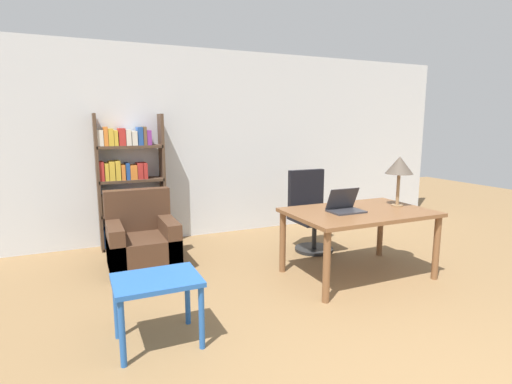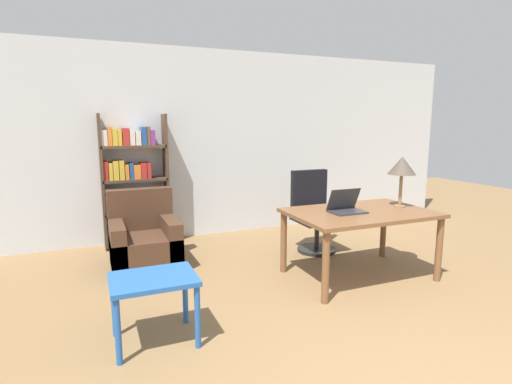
{
  "view_description": "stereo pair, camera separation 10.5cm",
  "coord_description": "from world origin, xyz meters",
  "px_view_note": "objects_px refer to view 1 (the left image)",
  "views": [
    {
      "loc": [
        -1.97,
        -1.14,
        1.65
      ],
      "look_at": [
        -0.37,
        2.43,
        0.98
      ],
      "focal_mm": 28.0,
      "sensor_mm": 36.0,
      "label": 1
    },
    {
      "loc": [
        -1.88,
        -1.18,
        1.65
      ],
      "look_at": [
        -0.37,
        2.43,
        0.98
      ],
      "focal_mm": 28.0,
      "sensor_mm": 36.0,
      "label": 2
    }
  ],
  "objects_px": {
    "table_lamp": "(399,166)",
    "office_chair": "(311,213)",
    "desk": "(359,218)",
    "armchair": "(142,243)",
    "side_table_blue": "(157,289)",
    "laptop": "(345,207)",
    "bookshelf": "(127,188)"
  },
  "relations": [
    {
      "from": "desk",
      "to": "office_chair",
      "type": "height_order",
      "value": "office_chair"
    },
    {
      "from": "desk",
      "to": "armchair",
      "type": "height_order",
      "value": "armchair"
    },
    {
      "from": "side_table_blue",
      "to": "armchair",
      "type": "xyz_separation_m",
      "value": [
        0.14,
        1.75,
        -0.16
      ]
    },
    {
      "from": "laptop",
      "to": "armchair",
      "type": "relative_size",
      "value": 0.41
    },
    {
      "from": "laptop",
      "to": "office_chair",
      "type": "xyz_separation_m",
      "value": [
        0.21,
        0.99,
        -0.29
      ]
    },
    {
      "from": "bookshelf",
      "to": "laptop",
      "type": "bearing_deg",
      "value": -46.66
    },
    {
      "from": "laptop",
      "to": "side_table_blue",
      "type": "distance_m",
      "value": 2.17
    },
    {
      "from": "desk",
      "to": "side_table_blue",
      "type": "height_order",
      "value": "desk"
    },
    {
      "from": "desk",
      "to": "side_table_blue",
      "type": "xyz_separation_m",
      "value": [
        -2.25,
        -0.51,
        -0.2
      ]
    },
    {
      "from": "desk",
      "to": "side_table_blue",
      "type": "distance_m",
      "value": 2.32
    },
    {
      "from": "laptop",
      "to": "armchair",
      "type": "bearing_deg",
      "value": 147.6
    },
    {
      "from": "laptop",
      "to": "table_lamp",
      "type": "xyz_separation_m",
      "value": [
        0.72,
        0.0,
        0.4
      ]
    },
    {
      "from": "side_table_blue",
      "to": "armchair",
      "type": "bearing_deg",
      "value": 85.32
    },
    {
      "from": "laptop",
      "to": "armchair",
      "type": "distance_m",
      "value": 2.34
    },
    {
      "from": "table_lamp",
      "to": "armchair",
      "type": "height_order",
      "value": "table_lamp"
    },
    {
      "from": "table_lamp",
      "to": "armchair",
      "type": "bearing_deg",
      "value": 155.22
    },
    {
      "from": "desk",
      "to": "table_lamp",
      "type": "distance_m",
      "value": 0.77
    },
    {
      "from": "desk",
      "to": "armchair",
      "type": "relative_size",
      "value": 1.72
    },
    {
      "from": "armchair",
      "to": "office_chair",
      "type": "bearing_deg",
      "value": -6.34
    },
    {
      "from": "side_table_blue",
      "to": "laptop",
      "type": "bearing_deg",
      "value": 14.18
    },
    {
      "from": "laptop",
      "to": "table_lamp",
      "type": "relative_size",
      "value": 0.64
    },
    {
      "from": "table_lamp",
      "to": "office_chair",
      "type": "distance_m",
      "value": 1.31
    },
    {
      "from": "office_chair",
      "to": "table_lamp",
      "type": "bearing_deg",
      "value": -62.59
    },
    {
      "from": "laptop",
      "to": "bookshelf",
      "type": "xyz_separation_m",
      "value": [
        -1.97,
        2.09,
        0.02
      ]
    },
    {
      "from": "table_lamp",
      "to": "bookshelf",
      "type": "relative_size",
      "value": 0.32
    },
    {
      "from": "table_lamp",
      "to": "office_chair",
      "type": "relative_size",
      "value": 0.54
    },
    {
      "from": "armchair",
      "to": "laptop",
      "type": "bearing_deg",
      "value": -32.4
    },
    {
      "from": "desk",
      "to": "armchair",
      "type": "xyz_separation_m",
      "value": [
        -2.11,
        1.24,
        -0.36
      ]
    },
    {
      "from": "office_chair",
      "to": "armchair",
      "type": "height_order",
      "value": "office_chair"
    },
    {
      "from": "laptop",
      "to": "office_chair",
      "type": "relative_size",
      "value": 0.34
    },
    {
      "from": "side_table_blue",
      "to": "armchair",
      "type": "relative_size",
      "value": 0.72
    },
    {
      "from": "side_table_blue",
      "to": "bookshelf",
      "type": "distance_m",
      "value": 2.64
    }
  ]
}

